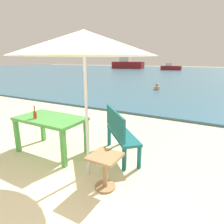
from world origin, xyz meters
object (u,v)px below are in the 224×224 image
patio_umbrella (84,43)px  boat_cargo_ship (127,64)px  bench_teal_center (119,131)px  picnic_table_green (50,122)px  swimmer_person (157,87)px  boat_fishing_trawler (171,67)px  beer_bottle_amber (35,114)px  side_table_wood (105,167)px

patio_umbrella → boat_cargo_ship: bearing=113.8°
boat_cargo_ship → patio_umbrella: bearing=-66.2°
bench_teal_center → picnic_table_green: bearing=-158.2°
picnic_table_green → patio_umbrella: size_ratio=0.61×
patio_umbrella → swimmer_person: 9.98m
bench_teal_center → swimmer_person: bearing=101.8°
picnic_table_green → bench_teal_center: (1.31, 0.52, -0.11)m
boat_cargo_ship → boat_fishing_trawler: 9.91m
swimmer_person → bench_teal_center: bearing=-78.2°
beer_bottle_amber → side_table_wood: bearing=-9.5°
swimmer_person → boat_cargo_ship: size_ratio=0.06×
side_table_wood → swimmer_person: bearing=102.2°
picnic_table_green → side_table_wood: bearing=-17.3°
beer_bottle_amber → boat_cargo_ship: bearing=112.1°
patio_umbrella → side_table_wood: patio_umbrella is taller
bench_teal_center → patio_umbrella: bearing=-99.8°
beer_bottle_amber → swimmer_person: 9.55m
boat_cargo_ship → picnic_table_green: bearing=-67.5°
bench_teal_center → beer_bottle_amber: bearing=-154.4°
beer_bottle_amber → boat_fishing_trawler: boat_fishing_trawler is taller
picnic_table_green → swimmer_person: picnic_table_green is taller
swimmer_person → boat_cargo_ship: 30.80m
side_table_wood → bench_teal_center: bearing=105.6°
picnic_table_green → boat_fishing_trawler: 34.71m
beer_bottle_amber → boat_fishing_trawler: bearing=98.6°
boat_fishing_trawler → bench_teal_center: bearing=-78.7°
patio_umbrella → picnic_table_green: bearing=164.1°
side_table_wood → boat_fishing_trawler: 35.48m
beer_bottle_amber → side_table_wood: beer_bottle_amber is taller
picnic_table_green → beer_bottle_amber: beer_bottle_amber is taller
side_table_wood → boat_fishing_trawler: boat_fishing_trawler is taller
picnic_table_green → side_table_wood: 1.70m
beer_bottle_amber → swimmer_person: size_ratio=0.65×
side_table_wood → bench_teal_center: size_ratio=0.48×
side_table_wood → boat_cargo_ship: bearing=114.3°
boat_fishing_trawler → patio_umbrella: bearing=-79.2°
beer_bottle_amber → boat_fishing_trawler: size_ratio=0.07×
beer_bottle_amber → boat_fishing_trawler: 34.88m
picnic_table_green → swimmer_person: 9.35m
side_table_wood → boat_fishing_trawler: bearing=101.4°
bench_teal_center → boat_fishing_trawler: boat_fishing_trawler is taller
boat_fishing_trawler → swimmer_person: bearing=-78.9°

